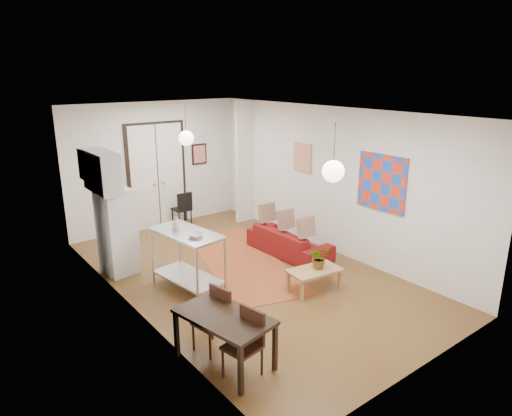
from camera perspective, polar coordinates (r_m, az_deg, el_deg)
floor at (r=8.35m, az=-1.27°, el=-8.32°), size 7.00×7.00×0.00m
ceiling at (r=7.59m, az=-1.41°, el=11.92°), size 4.20×7.00×0.02m
wall_back at (r=10.80m, az=-12.42°, el=5.19°), size 4.20×0.02×2.90m
wall_front at (r=5.57m, az=20.59°, el=-6.36°), size 4.20×0.02×2.90m
wall_left at (r=6.88m, az=-15.61°, el=-1.56°), size 0.02×7.00×2.90m
wall_right at (r=9.21m, az=9.29°, el=3.41°), size 0.02×7.00×2.90m
double_doors at (r=10.81m, az=-12.23°, el=3.86°), size 1.44×0.06×2.50m
stub_partition at (r=10.92m, az=-1.41°, el=5.70°), size 0.50×0.10×2.90m
wall_cabinet at (r=8.19m, az=-18.70°, el=4.32°), size 0.35×1.00×0.70m
painting_popart at (r=8.36m, az=15.45°, el=3.08°), size 0.05×1.00×1.00m
painting_abstract at (r=9.67m, az=5.83°, el=6.30°), size 0.05×0.50×0.60m
poster_back at (r=11.27m, az=-7.09°, el=6.70°), size 0.40×0.03×0.50m
print_left at (r=8.61m, az=-20.79°, el=5.02°), size 0.03×0.44×0.54m
pendant_back at (r=9.35m, az=-8.71°, el=8.63°), size 0.30×0.30×0.80m
pendant_front at (r=6.20m, az=9.63°, el=4.55°), size 0.30×0.30×0.80m
kilim_rug at (r=8.96m, az=-1.98°, el=-6.49°), size 2.32×3.92×0.01m
sofa at (r=9.17m, az=4.15°, el=-4.18°), size 0.77×1.87×0.54m
coffee_table at (r=7.70m, az=7.31°, el=-7.97°), size 0.93×0.60×0.39m
potted_plant at (r=7.67m, az=7.92°, el=-6.13°), size 0.38×0.34×0.38m
kitchen_counter at (r=7.70m, az=-8.59°, el=-5.36°), size 0.83×1.39×1.00m
bowl at (r=7.32m, az=-7.57°, el=-3.41°), size 0.31×0.31×0.06m
soap_bottle at (r=7.73m, az=-9.96°, el=-1.83°), size 0.13×0.13×0.21m
fridge at (r=8.54m, az=-16.94°, el=-2.86°), size 0.62×0.62×1.56m
dining_table at (r=5.78m, az=-4.01°, el=-13.85°), size 0.91×1.32×0.67m
dining_chair_near at (r=6.16m, az=-6.10°, el=-13.08°), size 0.46×0.60×0.84m
dining_chair_far at (r=5.66m, az=-2.23°, el=-15.94°), size 0.46×0.60×0.84m
black_side_chair at (r=10.97m, az=-9.50°, el=0.34°), size 0.39×0.39×0.84m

